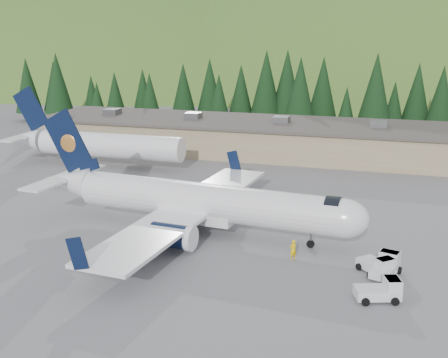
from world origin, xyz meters
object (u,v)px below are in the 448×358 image
at_px(baggage_tug_b, 378,266).
at_px(airliner, 197,202).
at_px(terminal_building, 251,136).
at_px(second_airliner, 93,144).
at_px(baggage_tug_a, 381,290).
at_px(baggage_tug_c, 386,266).
at_px(ramp_worker, 293,250).

bearing_deg(baggage_tug_b, airliner, -150.26).
bearing_deg(baggage_tug_b, terminal_building, 163.07).
bearing_deg(terminal_building, second_airliner, -141.22).
relative_size(airliner, baggage_tug_a, 9.63).
relative_size(baggage_tug_c, terminal_building, 0.05).
bearing_deg(baggage_tug_a, airliner, 132.70).
distance_m(baggage_tug_c, ramp_worker, 7.97).
distance_m(terminal_building, ramp_worker, 44.54).
bearing_deg(terminal_building, baggage_tug_b, -63.37).
relative_size(airliner, baggage_tug_b, 10.29).
distance_m(baggage_tug_b, ramp_worker, 7.36).
bearing_deg(second_airliner, airliner, -42.50).
distance_m(second_airliner, ramp_worker, 43.18).
relative_size(baggage_tug_b, ramp_worker, 1.88).
bearing_deg(terminal_building, baggage_tug_a, -65.25).
height_order(baggage_tug_a, baggage_tug_b, baggage_tug_a).
bearing_deg(airliner, baggage_tug_c, -10.65).
bearing_deg(ramp_worker, baggage_tug_b, 127.71).
bearing_deg(baggage_tug_a, terminal_building, 96.24).
xyz_separation_m(second_airliner, terminal_building, (19.91, 16.00, -0.70)).
relative_size(airliner, ramp_worker, 19.33).
bearing_deg(airliner, baggage_tug_a, -23.53).
xyz_separation_m(airliner, terminal_building, (-3.99, 37.91, -0.47)).
distance_m(airliner, baggage_tug_a, 20.73).
relative_size(second_airliner, terminal_building, 0.39).
height_order(baggage_tug_a, terminal_building, terminal_building).
xyz_separation_m(second_airliner, ramp_worker, (34.30, -26.12, -2.42)).
xyz_separation_m(airliner, baggage_tug_b, (17.67, -5.30, -2.33)).
relative_size(airliner, baggage_tug_c, 9.48).
bearing_deg(airliner, second_airliner, 142.77).
relative_size(second_airliner, baggage_tug_a, 7.56).
relative_size(terminal_building, ramp_worker, 39.20).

